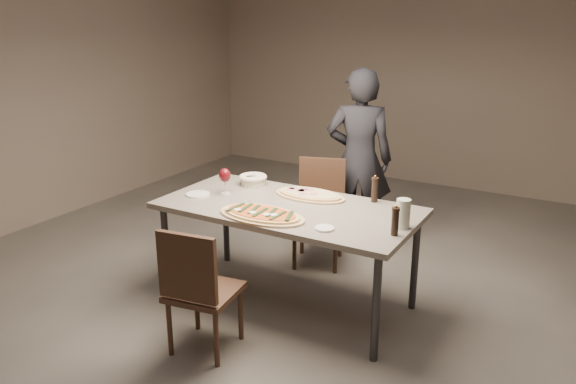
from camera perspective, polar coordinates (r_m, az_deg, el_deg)
The scene contains 14 objects.
room at distance 3.75m, azimuth -0.00°, elevation 8.02°, with size 7.00×7.00×7.00m.
dining_table at distance 3.93m, azimuth -0.00°, elevation -2.18°, with size 1.80×0.90×0.75m.
zucchini_pizza at distance 3.70m, azimuth -2.69°, elevation -2.28°, with size 0.62×0.34×0.05m.
ham_pizza at distance 4.10m, azimuth 2.22°, elevation -0.27°, with size 0.55×0.30×0.04m.
bread_basket at distance 4.39m, azimuth -3.58°, elevation 1.33°, with size 0.22×0.22×0.08m.
oil_dish at distance 3.50m, azimuth 3.72°, elevation -3.70°, with size 0.12×0.12×0.01m.
pepper_mill_left at distance 3.43m, azimuth 10.83°, elevation -2.90°, with size 0.05×0.05×0.19m.
pepper_mill_right at distance 4.01m, azimuth 8.80°, elevation 0.27°, with size 0.05×0.05×0.20m.
carafe at distance 3.56m, azimuth 11.62°, elevation -2.15°, with size 0.09×0.09×0.19m.
wine_glass at distance 4.16m, azimuth -6.43°, elevation 1.62°, with size 0.09×0.09×0.20m.
side_plate at distance 4.19m, azimuth -9.13°, elevation -0.23°, with size 0.18×0.18×0.01m.
chair_near at distance 3.46m, azimuth -9.20°, elevation -9.34°, with size 0.45×0.45×0.84m.
chair_far at distance 4.73m, azimuth 3.27°, elevation -1.35°, with size 0.52×0.52×0.87m.
diner at distance 4.99m, azimuth 7.22°, elevation 3.31°, with size 0.59×0.38×1.60m, color black.
Camera 1 is at (1.85, -3.20, 2.03)m, focal length 35.00 mm.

